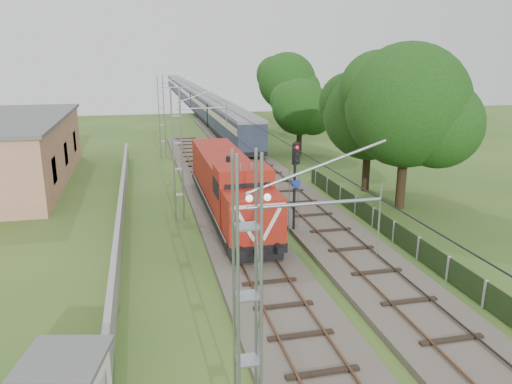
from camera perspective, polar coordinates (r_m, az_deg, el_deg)
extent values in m
plane|color=#2D541F|center=(20.80, 2.63, -12.87)|extent=(140.00, 140.00, 0.00)
cube|color=#6B6054|center=(26.93, -1.38, -5.69)|extent=(4.20, 70.00, 0.30)
cube|color=black|center=(26.86, -1.38, -5.29)|extent=(2.40, 70.00, 0.10)
cube|color=brown|center=(26.69, -3.18, -5.28)|extent=(0.08, 70.00, 0.05)
cube|color=brown|center=(27.00, 0.39, -5.00)|extent=(0.08, 70.00, 0.05)
cube|color=#6B6054|center=(40.12, 1.85, 1.43)|extent=(4.20, 80.00, 0.30)
cube|color=black|center=(40.07, 1.85, 1.71)|extent=(2.40, 80.00, 0.10)
cube|color=brown|center=(39.85, 0.67, 1.75)|extent=(0.08, 80.00, 0.05)
cube|color=brown|center=(40.27, 3.02, 1.88)|extent=(0.08, 80.00, 0.05)
cylinder|color=gray|center=(10.69, 6.85, -1.30)|extent=(3.00, 0.08, 0.08)
cylinder|color=gray|center=(29.98, -6.28, 9.50)|extent=(3.00, 0.08, 0.08)
cylinder|color=gray|center=(49.83, -9.13, 11.73)|extent=(3.00, 0.08, 0.08)
cylinder|color=black|center=(30.35, -3.38, 7.16)|extent=(0.03, 70.00, 0.03)
cylinder|color=black|center=(30.19, -3.42, 9.60)|extent=(0.03, 70.00, 0.03)
cube|color=#9E9E99|center=(31.01, -15.16, -2.19)|extent=(0.25, 40.00, 1.50)
cube|color=tan|center=(43.42, -26.16, 4.10)|extent=(8.00, 20.00, 5.00)
cube|color=#606060|center=(43.05, -26.57, 7.49)|extent=(8.40, 20.40, 0.25)
cube|color=black|center=(36.92, -22.12, 2.32)|extent=(0.10, 1.60, 1.80)
cube|color=black|center=(42.74, -20.96, 4.10)|extent=(0.10, 1.60, 1.80)
cube|color=black|center=(48.60, -20.06, 5.44)|extent=(0.10, 1.60, 1.80)
cube|color=black|center=(26.08, 18.08, -6.15)|extent=(0.05, 32.00, 1.15)
cube|color=#9E9E99|center=(39.03, 6.87, 1.61)|extent=(0.12, 0.12, 1.20)
cube|color=black|center=(31.05, -3.15, -1.21)|extent=(2.86, 16.19, 0.48)
cube|color=black|center=(26.26, -1.15, -5.00)|extent=(2.09, 3.43, 0.48)
cube|color=black|center=(36.10, -4.59, 0.68)|extent=(2.09, 3.43, 0.48)
cube|color=black|center=(23.79, 0.23, -7.48)|extent=(2.48, 0.24, 0.33)
cube|color=maroon|center=(24.18, -0.36, -2.75)|extent=(2.76, 2.38, 2.19)
sphere|color=white|center=(22.66, -0.79, -0.74)|extent=(0.34, 0.34, 0.34)
sphere|color=white|center=(22.85, 1.31, -0.60)|extent=(0.34, 0.34, 0.34)
cube|color=silver|center=(22.96, -1.21, -3.89)|extent=(0.96, 0.06, 1.59)
cube|color=silver|center=(23.23, 1.79, -3.66)|extent=(0.96, 0.06, 1.59)
cube|color=silver|center=(22.80, 0.30, -1.63)|extent=(2.57, 0.06, 0.17)
cube|color=maroon|center=(26.24, -1.48, -0.31)|extent=(2.86, 2.29, 3.05)
cube|color=black|center=(25.02, -0.95, 0.03)|extent=(2.38, 0.06, 0.86)
cube|color=maroon|center=(32.89, -3.90, 2.39)|extent=(2.67, 11.52, 2.48)
cylinder|color=black|center=(29.80, -3.04, 3.75)|extent=(0.42, 0.42, 0.38)
cylinder|color=gray|center=(25.05, -1.80, 2.85)|extent=(0.11, 0.11, 0.33)
cylinder|color=gray|center=(25.17, -0.52, 2.92)|extent=(0.11, 0.11, 0.33)
cube|color=black|center=(56.50, -2.65, 6.28)|extent=(2.74, 20.78, 0.47)
cube|color=#2A3647|center=(56.28, -2.67, 7.80)|extent=(2.83, 20.78, 2.55)
cube|color=beige|center=(56.22, -2.68, 8.28)|extent=(2.87, 19.95, 0.71)
cube|color=slate|center=(56.11, -2.69, 9.23)|extent=(2.88, 20.78, 0.33)
cube|color=black|center=(77.78, -5.60, 8.74)|extent=(2.74, 20.78, 0.47)
cube|color=#2A3647|center=(77.62, -5.63, 9.85)|extent=(2.83, 20.78, 2.55)
cube|color=beige|center=(77.57, -5.64, 10.19)|extent=(2.87, 19.95, 0.71)
cube|color=slate|center=(77.49, -5.65, 10.89)|extent=(2.88, 20.78, 0.33)
cube|color=black|center=(99.25, -7.29, 10.13)|extent=(2.74, 20.78, 0.47)
cube|color=#2A3647|center=(99.12, -7.32, 11.00)|extent=(2.83, 20.78, 2.55)
cube|color=beige|center=(99.09, -7.33, 11.27)|extent=(2.87, 19.95, 0.71)
cube|color=slate|center=(99.02, -7.35, 11.82)|extent=(2.88, 20.78, 0.33)
cube|color=black|center=(120.81, -8.39, 11.02)|extent=(2.74, 20.78, 0.47)
cube|color=#2A3647|center=(120.70, -8.41, 11.73)|extent=(2.83, 20.78, 2.55)
cube|color=beige|center=(120.68, -8.42, 11.96)|extent=(2.87, 19.95, 0.71)
cube|color=slate|center=(120.62, -8.44, 12.40)|extent=(2.88, 20.78, 0.33)
cube|color=black|center=(142.42, -9.15, 11.64)|extent=(2.74, 20.78, 0.47)
cube|color=#2A3647|center=(142.33, -9.18, 12.24)|extent=(2.83, 20.78, 2.55)
cube|color=beige|center=(142.31, -9.19, 12.43)|extent=(2.87, 19.95, 0.71)
cube|color=slate|center=(142.26, -9.21, 12.81)|extent=(2.88, 20.78, 0.33)
cylinder|color=black|center=(27.73, 4.42, 0.34)|extent=(0.15, 0.15, 5.31)
cube|color=black|center=(27.12, 4.60, 4.38)|extent=(0.43, 0.36, 1.17)
sphere|color=red|center=(26.94, 4.70, 5.10)|extent=(0.19, 0.19, 0.19)
sphere|color=black|center=(27.01, 4.69, 4.33)|extent=(0.19, 0.19, 0.19)
sphere|color=black|center=(27.08, 4.67, 3.55)|extent=(0.19, 0.19, 0.19)
cube|color=#1A359C|center=(27.55, 4.61, 0.92)|extent=(0.56, 0.28, 0.43)
cube|color=#606060|center=(14.70, -21.22, -17.39)|extent=(2.56, 2.56, 0.14)
cylinder|color=#342615|center=(33.97, 16.34, 2.13)|extent=(0.62, 0.62, 4.80)
sphere|color=#113B10|center=(33.29, 16.91, 9.45)|extent=(7.86, 7.86, 7.86)
sphere|color=#113B10|center=(33.22, 20.14, 7.27)|extent=(5.50, 5.50, 5.50)
sphere|color=#113B10|center=(33.78, 13.80, 11.24)|extent=(5.11, 5.11, 5.11)
cylinder|color=#342615|center=(37.77, 12.51, 3.12)|extent=(0.56, 0.56, 4.07)
sphere|color=#113B10|center=(37.18, 12.84, 8.71)|extent=(6.67, 6.67, 6.67)
sphere|color=#113B10|center=(37.01, 15.30, 7.07)|extent=(4.67, 4.67, 4.67)
sphere|color=#113B10|center=(37.68, 10.51, 10.05)|extent=(4.33, 4.33, 4.33)
cylinder|color=#342615|center=(50.99, 4.96, 6.19)|extent=(0.54, 0.54, 3.42)
sphere|color=#113B10|center=(50.58, 5.04, 9.66)|extent=(5.59, 5.59, 5.59)
sphere|color=#113B10|center=(50.23, 6.55, 8.69)|extent=(3.91, 3.91, 3.91)
sphere|color=#113B10|center=(51.16, 3.66, 10.45)|extent=(3.63, 3.63, 3.63)
cylinder|color=#342615|center=(66.92, 3.52, 8.92)|extent=(0.54, 0.54, 4.58)
sphere|color=#113B10|center=(66.57, 3.58, 12.49)|extent=(7.50, 7.50, 7.50)
sphere|color=#113B10|center=(66.01, 5.12, 11.52)|extent=(5.25, 5.25, 5.25)
sphere|color=#113B10|center=(67.44, 2.16, 13.25)|extent=(4.87, 4.87, 4.87)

